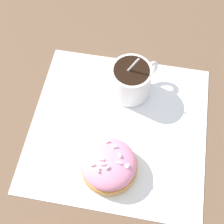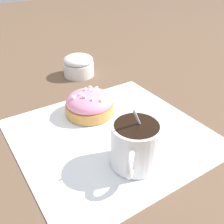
% 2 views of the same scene
% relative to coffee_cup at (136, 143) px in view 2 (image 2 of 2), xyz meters
% --- Properties ---
extents(ground_plane, '(3.00, 3.00, 0.00)m').
position_rel_coffee_cup_xyz_m(ground_plane, '(0.09, -0.01, -0.04)').
color(ground_plane, brown).
extents(paper_napkin, '(0.34, 0.36, 0.00)m').
position_rel_coffee_cup_xyz_m(paper_napkin, '(0.09, -0.01, -0.04)').
color(paper_napkin, white).
rests_on(paper_napkin, ground_plane).
extents(coffee_cup, '(0.09, 0.09, 0.11)m').
position_rel_coffee_cup_xyz_m(coffee_cup, '(0.00, 0.00, 0.00)').
color(coffee_cup, white).
rests_on(coffee_cup, paper_napkin).
extents(frosted_pastry, '(0.10, 0.10, 0.05)m').
position_rel_coffee_cup_xyz_m(frosted_pastry, '(0.17, -0.02, -0.02)').
color(frosted_pastry, '#D19347').
rests_on(frosted_pastry, paper_napkin).
extents(sugar_bowl, '(0.08, 0.08, 0.06)m').
position_rel_coffee_cup_xyz_m(sugar_bowl, '(0.36, -0.10, -0.01)').
color(sugar_bowl, white).
rests_on(sugar_bowl, ground_plane).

